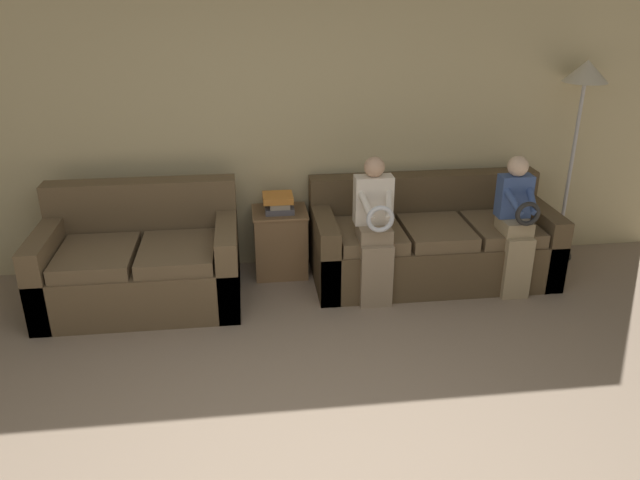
{
  "coord_description": "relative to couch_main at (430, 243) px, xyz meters",
  "views": [
    {
      "loc": [
        -0.22,
        -2.21,
        2.44
      ],
      "look_at": [
        0.28,
        1.79,
        0.71
      ],
      "focal_mm": 35.0,
      "sensor_mm": 36.0,
      "label": 1
    }
  ],
  "objects": [
    {
      "name": "wall_back",
      "position": [
        -1.33,
        0.47,
        0.97
      ],
      "size": [
        7.25,
        0.06,
        2.55
      ],
      "color": "#C6B789",
      "rests_on": "ground_plane"
    },
    {
      "name": "couch_main",
      "position": [
        0.0,
        0.0,
        0.0
      ],
      "size": [
        2.02,
        0.88,
        0.83
      ],
      "color": "brown",
      "rests_on": "ground_plane"
    },
    {
      "name": "couch_side",
      "position": [
        -2.4,
        -0.15,
        0.01
      ],
      "size": [
        1.52,
        0.93,
        0.9
      ],
      "color": "brown",
      "rests_on": "ground_plane"
    },
    {
      "name": "child_left_seated",
      "position": [
        -0.57,
        -0.36,
        0.33
      ],
      "size": [
        0.3,
        0.37,
        1.16
      ],
      "color": "gray",
      "rests_on": "ground_plane"
    },
    {
      "name": "child_right_seated",
      "position": [
        0.57,
        -0.36,
        0.32
      ],
      "size": [
        0.26,
        0.37,
        1.12
      ],
      "color": "tan",
      "rests_on": "ground_plane"
    },
    {
      "name": "side_shelf",
      "position": [
        -1.28,
        0.21,
        -0.01
      ],
      "size": [
        0.46,
        0.42,
        0.57
      ],
      "color": "olive",
      "rests_on": "ground_plane"
    },
    {
      "name": "book_stack",
      "position": [
        -1.28,
        0.22,
        0.34
      ],
      "size": [
        0.26,
        0.28,
        0.15
      ],
      "color": "#4C4C56",
      "rests_on": "side_shelf"
    },
    {
      "name": "floor_lamp",
      "position": [
        1.3,
        0.22,
        1.24
      ],
      "size": [
        0.37,
        0.37,
        1.78
      ],
      "color": "#2D2B28",
      "rests_on": "ground_plane"
    }
  ]
}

